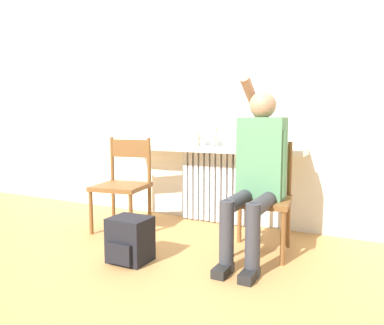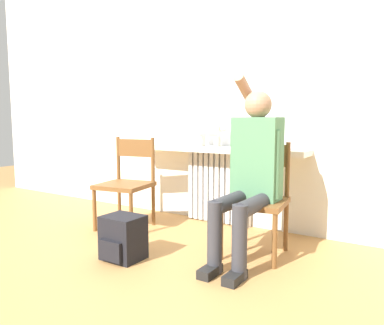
{
  "view_description": "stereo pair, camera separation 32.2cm",
  "coord_description": "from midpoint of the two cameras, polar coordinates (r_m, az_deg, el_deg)",
  "views": [
    {
      "loc": [
        1.45,
        -2.18,
        1.02
      ],
      "look_at": [
        0.0,
        0.67,
        0.65
      ],
      "focal_mm": 35.0,
      "sensor_mm": 36.0,
      "label": 1
    },
    {
      "loc": [
        1.73,
        -2.02,
        1.02
      ],
      "look_at": [
        0.0,
        0.67,
        0.65
      ],
      "focal_mm": 35.0,
      "sensor_mm": 36.0,
      "label": 2
    }
  ],
  "objects": [
    {
      "name": "wall_with_window",
      "position": [
        3.71,
        1.49,
        11.77
      ],
      "size": [
        7.0,
        0.06,
        2.7
      ],
      "color": "white",
      "rests_on": "ground_plane"
    },
    {
      "name": "backpack",
      "position": [
        2.79,
        -12.81,
        -11.49
      ],
      "size": [
        0.28,
        0.26,
        0.32
      ],
      "color": "black",
      "rests_on": "ground_plane"
    },
    {
      "name": "person",
      "position": [
        2.73,
        6.68,
        -0.78
      ],
      "size": [
        0.36,
        1.02,
        1.35
      ],
      "color": "#333338",
      "rests_on": "ground_plane"
    },
    {
      "name": "radiator",
      "position": [
        3.68,
        0.92,
        -3.73
      ],
      "size": [
        0.67,
        0.08,
        0.71
      ],
      "color": "silver",
      "rests_on": "ground_plane"
    },
    {
      "name": "ground_plane",
      "position": [
        2.83,
        -9.74,
        -14.56
      ],
      "size": [
        12.0,
        12.0,
        0.0
      ],
      "primitive_type": "plane",
      "color": "#B27F47"
    },
    {
      "name": "windowsill",
      "position": [
        3.55,
        0.29,
        2.06
      ],
      "size": [
        1.77,
        0.28,
        0.05
      ],
      "color": "white",
      "rests_on": "radiator"
    },
    {
      "name": "window_glass",
      "position": [
        3.69,
        1.25,
        13.34
      ],
      "size": [
        1.7,
        0.01,
        1.38
      ],
      "color": "white",
      "rests_on": "windowsill"
    },
    {
      "name": "cat",
      "position": [
        3.56,
        -0.21,
        5.02
      ],
      "size": [
        0.46,
        0.14,
        0.26
      ],
      "color": "silver",
      "rests_on": "windowsill"
    },
    {
      "name": "chair_right",
      "position": [
        2.89,
        7.33,
        -5.1
      ],
      "size": [
        0.5,
        0.5,
        0.85
      ],
      "rotation": [
        0.0,
        0.0,
        0.13
      ],
      "color": "brown",
      "rests_on": "ground_plane"
    },
    {
      "name": "chair_left",
      "position": [
        3.53,
        -13.05,
        -3.05
      ],
      "size": [
        0.51,
        0.51,
        0.85
      ],
      "rotation": [
        0.0,
        0.0,
        0.16
      ],
      "color": "brown",
      "rests_on": "ground_plane"
    }
  ]
}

